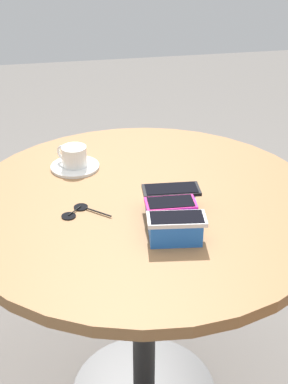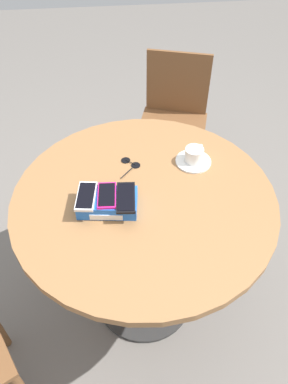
% 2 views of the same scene
% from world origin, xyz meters
% --- Properties ---
extents(round_table, '(0.96, 0.96, 0.74)m').
position_xyz_m(round_table, '(0.00, 0.00, 0.61)').
color(round_table, '#2D2D2D').
rests_on(round_table, ground_plane).
extents(phone_box, '(0.22, 0.14, 0.05)m').
position_xyz_m(phone_box, '(-0.13, -0.04, 0.77)').
color(phone_box, blue).
rests_on(phone_box, round_table).
extents(phone_white, '(0.08, 0.14, 0.01)m').
position_xyz_m(phone_white, '(-0.20, -0.04, 0.80)').
color(phone_white, silver).
rests_on(phone_white, phone_box).
extents(phone_magenta, '(0.07, 0.12, 0.01)m').
position_xyz_m(phone_magenta, '(-0.13, -0.04, 0.80)').
color(phone_magenta, '#D11975').
rests_on(phone_magenta, phone_box).
extents(phone_black, '(0.07, 0.15, 0.01)m').
position_xyz_m(phone_black, '(-0.07, -0.06, 0.80)').
color(phone_black, black).
rests_on(phone_black, phone_box).
extents(saucer, '(0.14, 0.14, 0.01)m').
position_xyz_m(saucer, '(0.21, 0.16, 0.75)').
color(saucer, white).
rests_on(saucer, round_table).
extents(coffee_cup, '(0.08, 0.09, 0.06)m').
position_xyz_m(coffee_cup, '(0.22, 0.17, 0.78)').
color(coffee_cup, white).
rests_on(coffee_cup, saucer).
extents(sunglasses, '(0.08, 0.12, 0.01)m').
position_xyz_m(sunglasses, '(-0.04, 0.18, 0.75)').
color(sunglasses, black).
rests_on(sunglasses, round_table).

